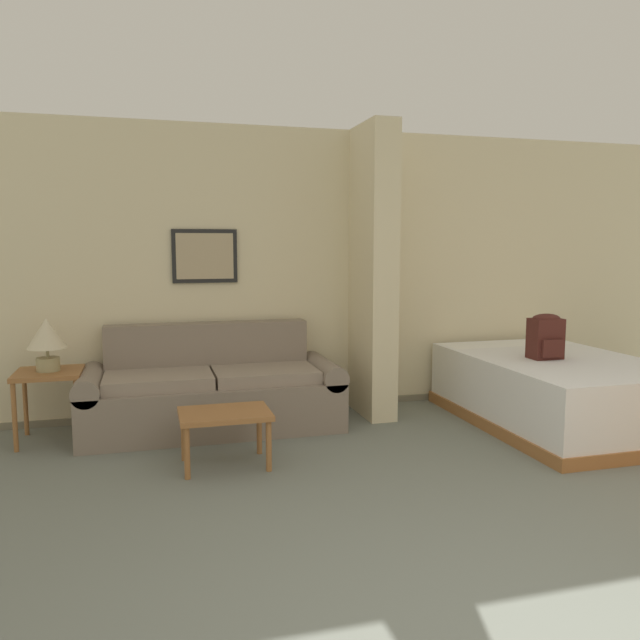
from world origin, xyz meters
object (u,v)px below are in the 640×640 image
(coffee_table, at_px, (225,419))
(bed, at_px, (555,390))
(backpack, at_px, (546,336))
(couch, at_px, (212,392))
(table_lamp, at_px, (47,337))

(coffee_table, distance_m, bed, 2.90)
(coffee_table, bearing_deg, backpack, 5.40)
(backpack, bearing_deg, coffee_table, -174.60)
(couch, height_order, table_lamp, table_lamp)
(couch, relative_size, backpack, 5.58)
(couch, xyz_separation_m, table_lamp, (-1.27, -0.01, 0.52))
(couch, distance_m, backpack, 2.87)
(coffee_table, relative_size, backpack, 1.64)
(coffee_table, bearing_deg, bed, 5.62)
(coffee_table, xyz_separation_m, table_lamp, (-1.26, 0.93, 0.49))
(coffee_table, xyz_separation_m, bed, (2.88, 0.28, -0.04))
(table_lamp, bearing_deg, coffee_table, -36.51)
(coffee_table, height_order, bed, bed)
(coffee_table, bearing_deg, table_lamp, 143.49)
(coffee_table, height_order, table_lamp, table_lamp)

